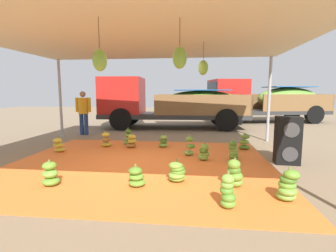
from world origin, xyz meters
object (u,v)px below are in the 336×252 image
object	(u,v)px
banana_bunch_3	(244,142)
banana_bunch_14	(136,177)
banana_bunch_10	(204,153)
cargo_truck_far	(265,100)
banana_bunch_5	(132,142)
banana_bunch_8	(190,147)
cargo_truck_main	(168,103)
worker_0	(83,110)
banana_bunch_11	(59,145)
banana_bunch_9	(177,172)
banana_bunch_2	(235,174)
banana_bunch_12	(163,142)
banana_bunch_1	(233,151)
banana_bunch_13	(128,138)
banana_bunch_0	(50,175)
banana_bunch_6	(106,140)
banana_bunch_4	(228,192)
banana_bunch_7	(288,186)
speaker_stack	(288,140)

from	to	relation	value
banana_bunch_3	banana_bunch_14	xyz separation A→B (m)	(-2.49, -3.32, -0.04)
banana_bunch_10	cargo_truck_far	world-z (taller)	cargo_truck_far
banana_bunch_5	banana_bunch_8	xyz separation A→B (m)	(1.80, -0.79, 0.05)
cargo_truck_main	worker_0	xyz separation A→B (m)	(-3.15, -2.41, -0.19)
banana_bunch_11	cargo_truck_main	size ratio (longest dim) A/B	0.06
banana_bunch_9	banana_bunch_11	xyz separation A→B (m)	(-3.55, 2.06, -0.00)
banana_bunch_8	banana_bunch_9	xyz separation A→B (m)	(-0.18, -2.05, -0.05)
banana_bunch_3	banana_bunch_10	distance (m)	1.86
banana_bunch_2	banana_bunch_12	bearing A→B (deg)	118.39
banana_bunch_1	banana_bunch_13	xyz separation A→B (m)	(-3.13, 1.53, 0.00)
banana_bunch_0	banana_bunch_11	xyz separation A→B (m)	(-1.27, 2.52, -0.02)
banana_bunch_6	worker_0	xyz separation A→B (m)	(-1.71, 2.16, 0.80)
banana_bunch_10	banana_bunch_11	distance (m)	4.13
banana_bunch_0	banana_bunch_4	xyz separation A→B (m)	(3.10, -0.56, 0.04)
banana_bunch_2	banana_bunch_12	xyz separation A→B (m)	(-1.71, 3.16, -0.06)
banana_bunch_0	banana_bunch_9	world-z (taller)	banana_bunch_0
banana_bunch_1	cargo_truck_far	distance (m)	9.21
banana_bunch_7	banana_bunch_14	distance (m)	2.52
banana_bunch_12	cargo_truck_main	bearing A→B (deg)	94.55
banana_bunch_8	banana_bunch_7	bearing A→B (deg)	-59.36
banana_bunch_0	cargo_truck_main	distance (m)	8.08
banana_bunch_6	cargo_truck_far	size ratio (longest dim) A/B	0.07
banana_bunch_9	speaker_stack	distance (m)	2.99
banana_bunch_11	banana_bunch_4	bearing A→B (deg)	-35.12
banana_bunch_3	speaker_stack	bearing A→B (deg)	-62.82
banana_bunch_13	banana_bunch_14	distance (m)	3.76
banana_bunch_0	banana_bunch_14	distance (m)	1.57
banana_bunch_7	worker_0	distance (m)	8.28
banana_bunch_0	banana_bunch_10	size ratio (longest dim) A/B	1.06
speaker_stack	banana_bunch_5	bearing A→B (deg)	162.93
banana_bunch_9	banana_bunch_11	size ratio (longest dim) A/B	1.01
banana_bunch_4	banana_bunch_14	world-z (taller)	banana_bunch_4
banana_bunch_3	banana_bunch_5	distance (m)	3.41
banana_bunch_9	banana_bunch_10	bearing A→B (deg)	70.96
cargo_truck_main	speaker_stack	distance (m)	6.90
banana_bunch_8	cargo_truck_far	size ratio (longest dim) A/B	0.08
banana_bunch_10	banana_bunch_0	bearing A→B (deg)	-144.03
banana_bunch_3	cargo_truck_far	bearing A→B (deg)	72.02
banana_bunch_0	banana_bunch_8	distance (m)	3.51
speaker_stack	banana_bunch_9	bearing A→B (deg)	-147.98
banana_bunch_10	banana_bunch_14	world-z (taller)	banana_bunch_10
cargo_truck_main	banana_bunch_1	bearing A→B (deg)	-68.11
banana_bunch_2	banana_bunch_4	size ratio (longest dim) A/B	0.98
banana_bunch_3	banana_bunch_11	size ratio (longest dim) A/B	1.11
banana_bunch_2	banana_bunch_13	distance (m)	4.49
banana_bunch_0	banana_bunch_12	world-z (taller)	banana_bunch_0
banana_bunch_11	banana_bunch_13	bearing A→B (deg)	35.20
banana_bunch_9	cargo_truck_main	bearing A→B (deg)	97.73
worker_0	banana_bunch_9	bearing A→B (deg)	-50.51
banana_bunch_9	cargo_truck_far	world-z (taller)	cargo_truck_far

